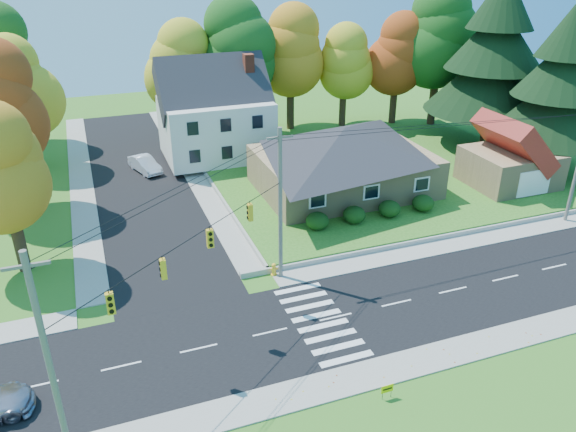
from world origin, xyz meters
TOP-DOWN VIEW (x-y plane):
  - ground at (0.00, 0.00)m, footprint 120.00×120.00m
  - road_main at (0.00, 0.00)m, footprint 90.00×8.00m
  - road_cross at (-8.00, 26.00)m, footprint 8.00×44.00m
  - sidewalk_north at (0.00, 5.00)m, footprint 90.00×2.00m
  - sidewalk_south at (0.00, -5.00)m, footprint 90.00×2.00m
  - lawn at (13.00, 21.00)m, footprint 30.00×30.00m
  - ranch_house at (8.00, 16.00)m, footprint 14.60×10.60m
  - colonial_house at (0.04, 28.00)m, footprint 10.40×8.40m
  - garage at (22.00, 11.99)m, footprint 7.30×6.30m
  - hedge_row at (7.50, 9.80)m, footprint 10.70×1.70m
  - traffic_infrastructure at (-0.15, 1.35)m, footprint 38.10×10.66m
  - tree_lot_0 at (-2.00, 34.00)m, footprint 6.72×6.72m
  - tree_lot_1 at (4.00, 33.00)m, footprint 7.84×7.84m
  - tree_lot_2 at (10.00, 34.00)m, footprint 7.28×7.28m
  - tree_lot_3 at (16.00, 33.00)m, footprint 6.16×6.16m
  - tree_lot_4 at (22.00, 32.00)m, footprint 6.72×6.72m
  - tree_lot_5 at (26.00, 30.00)m, footprint 8.40×8.40m
  - conifer_east_a at (27.00, 22.00)m, footprint 12.80×12.80m
  - conifer_east_b at (28.00, 14.00)m, footprint 11.20×11.20m
  - tree_west_0 at (-17.00, 12.00)m, footprint 6.16×6.16m
  - tree_west_2 at (-17.00, 32.00)m, footprint 6.72×6.72m
  - white_car at (-7.18, 27.22)m, footprint 2.83×4.65m
  - fire_hydrant at (-1.85, 5.52)m, footprint 0.52×0.41m
  - yard_sign at (-0.44, -6.66)m, footprint 0.63×0.04m

SIDE VIEW (x-z plane):
  - ground at x=0.00m, z-range 0.00..0.00m
  - road_main at x=0.00m, z-range 0.00..0.02m
  - road_cross at x=-8.00m, z-range 0.00..0.02m
  - sidewalk_north at x=0.00m, z-range 0.00..0.08m
  - sidewalk_south at x=0.00m, z-range 0.00..0.08m
  - lawn at x=13.00m, z-range 0.00..0.50m
  - fire_hydrant at x=-1.85m, z-range -0.02..0.90m
  - yard_sign at x=-0.44m, z-range 0.17..0.95m
  - white_car at x=-7.18m, z-range 0.02..1.47m
  - hedge_row at x=7.50m, z-range 0.50..1.77m
  - garage at x=22.00m, z-range 0.54..5.14m
  - ranch_house at x=8.00m, z-range 0.57..5.97m
  - colonial_house at x=0.04m, z-range -0.22..9.38m
  - traffic_infrastructure at x=-0.15m, z-range 0.15..10.15m
  - tree_west_0 at x=-17.00m, z-range 1.42..12.89m
  - tree_lot_3 at x=16.00m, z-range 1.92..13.39m
  - tree_west_2 at x=-17.00m, z-range 1.55..14.06m
  - conifer_east_b at x=28.00m, z-range 0.86..15.70m
  - tree_lot_0 at x=-2.00m, z-range 2.05..14.56m
  - tree_lot_4 at x=22.00m, z-range 2.05..14.56m
  - tree_lot_2 at x=10.00m, z-range 2.18..15.74m
  - conifer_east_a at x=27.00m, z-range 0.91..17.87m
  - tree_lot_1 at x=4.00m, z-range 2.31..16.91m
  - tree_lot_5 at x=26.00m, z-range 2.45..18.09m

